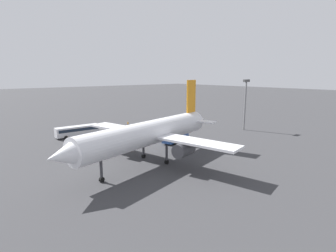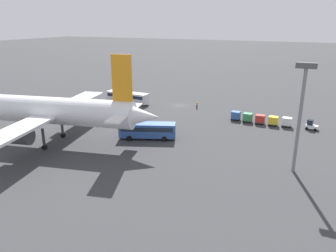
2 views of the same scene
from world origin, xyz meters
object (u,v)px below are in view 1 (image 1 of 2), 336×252
(airplane, at_px, (150,133))
(baggage_tug, at_px, (197,118))
(shuttle_bus_far, at_px, (176,134))
(shuttle_bus_near, at_px, (78,130))
(cargo_cart_blue, at_px, (166,122))
(cargo_cart_red, at_px, (179,120))
(cargo_cart_white, at_px, (189,119))
(worker_person, at_px, (128,124))
(cargo_cart_green, at_px, (173,121))
(cargo_cart_yellow, at_px, (184,120))

(airplane, xyz_separation_m, baggage_tug, (-44.12, -29.24, -5.31))
(airplane, height_order, shuttle_bus_far, airplane)
(shuttle_bus_near, xyz_separation_m, cargo_cart_blue, (-30.90, 3.25, -0.68))
(cargo_cart_red, bearing_deg, cargo_cart_white, -176.65)
(airplane, distance_m, cargo_cart_red, 44.54)
(worker_person, distance_m, cargo_cart_green, 16.21)
(shuttle_bus_far, distance_m, cargo_cart_blue, 22.97)
(airplane, xyz_separation_m, cargo_cart_yellow, (-36.50, -28.61, -5.06))
(baggage_tug, bearing_deg, cargo_cart_yellow, 12.96)
(worker_person, height_order, cargo_cart_white, cargo_cart_white)
(cargo_cart_yellow, relative_size, cargo_cart_red, 1.00)
(cargo_cart_blue, bearing_deg, cargo_cart_yellow, 175.77)
(cargo_cart_white, bearing_deg, shuttle_bus_near, -4.76)
(airplane, bearing_deg, worker_person, -127.17)
(baggage_tug, distance_m, cargo_cart_blue, 15.97)
(shuttle_bus_far, distance_m, cargo_cart_yellow, 27.96)
(cargo_cart_green, relative_size, cargo_cart_blue, 1.00)
(shuttle_bus_near, relative_size, baggage_tug, 4.86)
(cargo_cart_white, height_order, cargo_cart_blue, same)
(shuttle_bus_far, xyz_separation_m, cargo_cart_white, (-23.58, -19.05, -0.68))
(cargo_cart_red, xyz_separation_m, cargo_cart_blue, (5.56, -0.57, 0.00))
(shuttle_bus_near, bearing_deg, worker_person, -167.79)
(airplane, relative_size, cargo_cart_green, 20.91)
(cargo_cart_white, bearing_deg, cargo_cart_red, 3.35)
(cargo_cart_yellow, distance_m, cargo_cart_red, 2.78)
(shuttle_bus_far, bearing_deg, cargo_cart_red, -155.49)
(shuttle_bus_far, height_order, baggage_tug, shuttle_bus_far)
(airplane, distance_m, shuttle_bus_near, 32.88)
(cargo_cart_white, relative_size, cargo_cart_yellow, 1.00)
(cargo_cart_white, height_order, cargo_cart_red, same)
(worker_person, bearing_deg, cargo_cart_yellow, 160.33)
(baggage_tug, bearing_deg, cargo_cart_red, 11.44)
(cargo_cart_white, bearing_deg, cargo_cart_green, 0.85)
(shuttle_bus_near, bearing_deg, cargo_cart_blue, 176.23)
(cargo_cart_yellow, bearing_deg, cargo_cart_white, -172.41)
(airplane, height_order, cargo_cart_blue, airplane)
(cargo_cart_blue, bearing_deg, baggage_tug, -179.93)
(cargo_cart_green, bearing_deg, baggage_tug, -178.31)
(shuttle_bus_far, height_order, cargo_cart_white, shuttle_bus_far)
(cargo_cart_red, relative_size, cargo_cart_green, 1.00)
(airplane, distance_m, cargo_cart_green, 42.61)
(shuttle_bus_far, xyz_separation_m, baggage_tug, (-28.42, -19.31, -0.93))
(shuttle_bus_near, height_order, cargo_cart_blue, shuttle_bus_near)
(shuttle_bus_near, xyz_separation_m, worker_person, (-19.05, -3.35, -1.00))
(worker_person, relative_size, cargo_cart_blue, 0.84)
(cargo_cart_yellow, bearing_deg, shuttle_bus_far, 41.92)
(cargo_cart_white, height_order, cargo_cart_green, same)
(cargo_cart_white, bearing_deg, shuttle_bus_far, 38.93)
(cargo_cart_green, xyz_separation_m, cargo_cart_blue, (2.78, -0.37, 0.00))
(worker_person, xyz_separation_m, cargo_cart_green, (-14.63, 6.97, 0.32))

